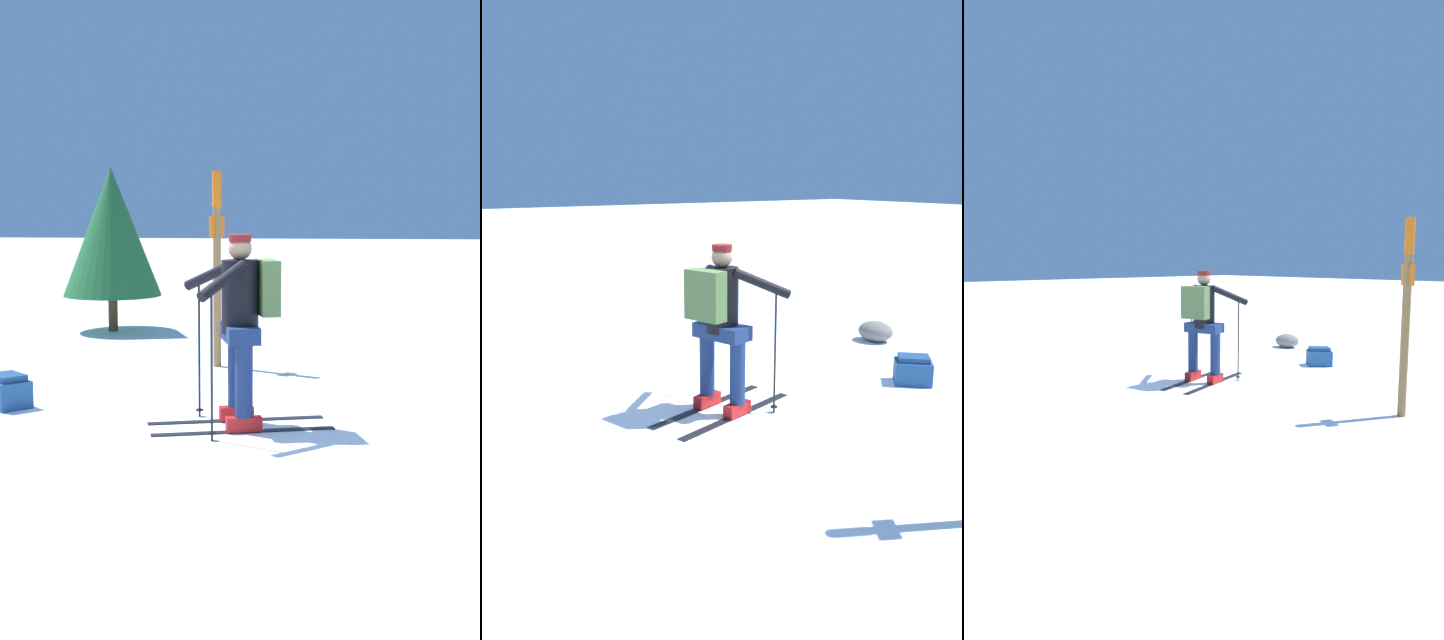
# 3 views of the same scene
# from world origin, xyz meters

# --- Properties ---
(ground_plane) EXTENTS (80.00, 80.00, 0.00)m
(ground_plane) POSITION_xyz_m (0.00, 0.00, 0.00)
(ground_plane) COLOR white
(skier) EXTENTS (1.06, 1.64, 1.65)m
(skier) POSITION_xyz_m (-0.16, 0.24, 0.95)
(skier) COLOR black
(skier) RESTS_ON ground_plane
(dropped_backpack) EXTENTS (0.51, 0.51, 0.32)m
(dropped_backpack) POSITION_xyz_m (-0.65, -2.03, 0.15)
(dropped_backpack) COLOR navy
(dropped_backpack) RESTS_ON ground_plane
(rock_boulder) EXTENTS (0.51, 0.43, 0.28)m
(rock_boulder) POSITION_xyz_m (0.86, -3.07, 0.14)
(rock_boulder) COLOR slate
(rock_boulder) RESTS_ON ground_plane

